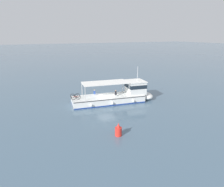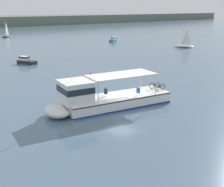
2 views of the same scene
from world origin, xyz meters
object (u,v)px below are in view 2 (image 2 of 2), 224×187
Objects in this scene: ferry_main at (103,99)px; sailboat_far_left at (7,36)px; channel_buoy at (90,78)px; sailboat_near_starboard at (184,45)px; motorboat_near_port at (113,39)px; motorboat_far_right at (26,61)px.

sailboat_far_left is (16.99, 76.86, -0.47)m from ferry_main.
channel_buoy is at bearing -100.15° from sailboat_far_left.
ferry_main is 49.31m from sailboat_near_starboard.
sailboat_far_left reaches higher than channel_buoy.
motorboat_near_port is 36.55m from sailboat_far_left.
channel_buoy is (-37.37, -15.62, 0.03)m from sailboat_near_starboard.
sailboat_far_left is 68.26m from channel_buoy.
motorboat_far_right is 18.15m from channel_buoy.
channel_buoy reaches higher than motorboat_near_port.
motorboat_far_right is (3.54, 27.76, -0.47)m from ferry_main.
sailboat_far_left is (-25.34, 51.57, 0.00)m from sailboat_near_starboard.
motorboat_far_right is (-33.43, -18.49, 0.00)m from motorboat_near_port.
channel_buoy reaches higher than motorboat_far_right.
motorboat_near_port is at bearing 51.37° from ferry_main.
motorboat_near_port and motorboat_far_right have the same top height.
ferry_main is 2.41× the size of sailboat_far_left.
ferry_main is 10.87m from channel_buoy.
channel_buoy is at bearing -131.18° from motorboat_near_port.
sailboat_near_starboard is 1.46× the size of motorboat_near_port.
motorboat_near_port is at bearing -56.86° from sailboat_far_left.
ferry_main is 2.41× the size of sailboat_near_starboard.
sailboat_near_starboard is at bearing 30.85° from ferry_main.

